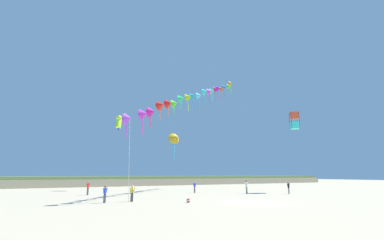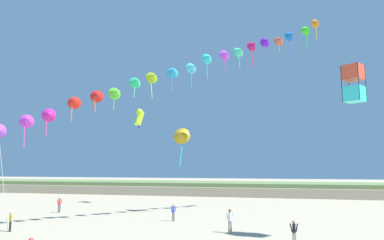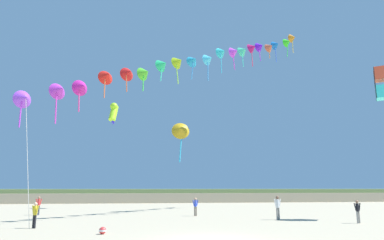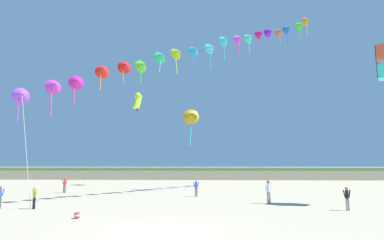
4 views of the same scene
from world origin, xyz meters
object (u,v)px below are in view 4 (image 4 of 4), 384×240
Objects in this scene: person_near_left at (35,196)px; large_kite_high_solo at (191,116)px; person_far_left at (196,187)px; person_far_center at (65,184)px; large_kite_low_lead at (138,101)px; person_near_right at (347,197)px; person_far_right at (268,190)px; beach_ball at (77,215)px; person_mid_center at (0,196)px.

large_kite_high_solo reaches higher than person_near_left.
large_kite_high_solo reaches higher than person_far_left.
person_far_center is (-13.33, 2.79, 0.04)m from person_far_left.
person_near_left is 0.94× the size of person_far_center.
person_near_left is at bearing -97.05° from large_kite_low_lead.
person_far_left is (-9.90, 7.32, 0.00)m from person_near_right.
person_far_center reaches higher than person_near_left.
large_kite_high_solo is at bearing -41.55° from large_kite_low_lead.
person_far_right reaches higher than person_far_center.
person_near_right reaches higher than beach_ball.
person_far_left is at bearing -82.46° from large_kite_high_solo.
person_far_center is at bearing 168.19° from person_far_left.
person_far_right is at bearing 28.07° from beach_ball.
person_far_left is at bearing 29.44° from person_mid_center.
large_kite_high_solo is (12.61, 2.62, 7.25)m from person_far_center.
beach_ball is at bearing -168.75° from person_near_right.
large_kite_low_lead is 7.50× the size of beach_ball.
beach_ball is (-6.35, -10.55, -0.69)m from person_far_left.
person_far_right is (5.54, -4.21, 0.12)m from person_far_left.
person_near_left is at bearing 143.53° from beach_ball.
large_kite_high_solo is at bearing 70.57° from beach_ball.
large_kite_low_lead reaches higher than person_near_left.
person_far_right is at bearing 9.60° from person_mid_center.
person_far_left is 17.87m from large_kite_low_lead.
person_mid_center is at bearing 154.41° from beach_ball.
person_near_right is 16.57m from beach_ball.
person_near_left is 2.41m from person_mid_center.
person_mid_center is 0.87× the size of person_far_right.
person_mid_center is 19.17m from large_kite_high_solo.
person_far_right is at bearing -49.77° from large_kite_low_lead.
large_kite_low_lead reaches higher than large_kite_high_solo.
large_kite_low_lead is at bearing 130.23° from person_far_right.
person_far_right is at bearing -20.34° from person_far_center.
person_near_right is 1.00× the size of person_far_left.
person_far_left is (13.02, 7.35, 0.01)m from person_mid_center.
large_kite_high_solo is (-10.61, 12.72, 7.29)m from person_near_right.
person_near_left is 0.99× the size of person_far_left.
large_kite_low_lead is at bearing 82.95° from person_near_left.
large_kite_low_lead is (2.40, 19.44, 10.35)m from person_near_left.
person_far_center reaches higher than person_far_left.
person_far_center is (-23.22, 10.10, 0.04)m from person_near_right.
person_far_right is at bearing -56.94° from large_kite_high_solo.
person_near_right is 25.33m from person_far_center.
person_near_left is 5.35m from beach_ball.
person_mid_center is (-2.41, 0.05, 0.01)m from person_near_left.
large_kite_low_lead reaches higher than person_far_left.
person_mid_center is 0.34× the size of large_kite_high_solo.
person_far_left reaches higher than person_mid_center.
person_near_right reaches higher than person_mid_center.
person_near_right is 0.88× the size of person_far_right.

